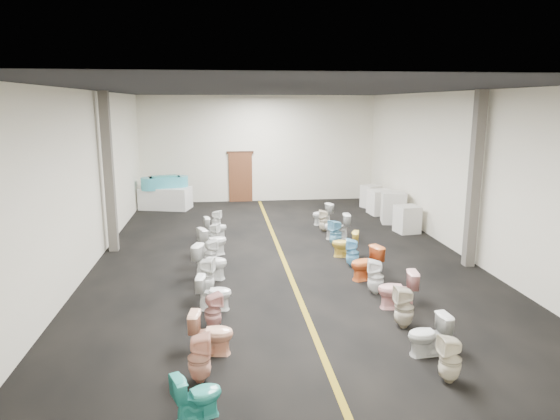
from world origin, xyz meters
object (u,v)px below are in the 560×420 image
at_px(toilet_left_1, 199,358).
at_px(appliance_crate_a, 407,219).
at_px(toilet_right_5, 366,263).
at_px(toilet_left_6, 211,262).
at_px(toilet_left_11, 216,221).
at_px(appliance_crate_d, 371,196).
at_px(toilet_right_11, 322,214).
at_px(toilet_right_8, 336,233).
at_px(appliance_crate_b, 393,208).
at_px(toilet_left_3, 213,311).
at_px(toilet_left_2, 212,333).
at_px(toilet_right_3, 397,290).
at_px(toilet_right_2, 404,307).
at_px(toilet_right_4, 376,277).
at_px(toilet_right_1, 428,335).
at_px(toilet_right_9, 337,226).
at_px(toilet_left_7, 210,253).
at_px(display_table, 166,198).
at_px(toilet_right_0, 450,359).
at_px(toilet_left_8, 213,241).
at_px(bathtub, 165,182).
at_px(toilet_left_5, 206,275).
at_px(appliance_crate_c, 380,202).
at_px(toilet_right_10, 324,221).
at_px(toilet_left_4, 214,293).
at_px(toilet_left_0, 197,395).
at_px(toilet_right_7, 345,244).
at_px(toilet_left_10, 216,227).
at_px(toilet_right_6, 353,253).

bearing_deg(toilet_left_1, appliance_crate_a, -38.81).
xyz_separation_m(appliance_crate_a, toilet_right_5, (-2.62, -4.20, -0.04)).
relative_size(toilet_left_6, toilet_left_11, 1.21).
relative_size(appliance_crate_d, toilet_right_11, 1.25).
bearing_deg(toilet_right_8, appliance_crate_b, 112.88).
bearing_deg(toilet_left_3, toilet_left_2, 156.51).
distance_m(toilet_left_2, toilet_right_3, 4.06).
bearing_deg(toilet_right_3, toilet_right_2, -4.27).
bearing_deg(toilet_left_11, toilet_right_4, -129.97).
relative_size(toilet_right_1, toilet_right_9, 0.90).
relative_size(toilet_left_7, toilet_right_2, 0.89).
xyz_separation_m(toilet_left_7, toilet_right_9, (3.88, 2.28, 0.04)).
height_order(toilet_left_6, toilet_left_7, toilet_left_6).
xyz_separation_m(display_table, toilet_left_1, (1.84, -13.07, -0.05)).
bearing_deg(appliance_crate_d, toilet_right_0, -101.73).
distance_m(display_table, appliance_crate_b, 8.94).
height_order(toilet_left_8, toilet_right_3, same).
height_order(bathtub, toilet_right_5, bathtub).
height_order(appliance_crate_b, appliance_crate_d, appliance_crate_b).
height_order(toilet_left_3, toilet_left_7, toilet_left_7).
height_order(display_table, appliance_crate_d, appliance_crate_d).
distance_m(toilet_left_5, toilet_left_6, 0.92).
bearing_deg(toilet_right_11, appliance_crate_c, 101.18).
bearing_deg(toilet_left_5, toilet_right_10, -22.96).
height_order(toilet_left_4, toilet_left_8, toilet_left_8).
relative_size(toilet_right_0, toilet_right_2, 0.93).
distance_m(toilet_left_0, toilet_right_2, 4.43).
height_order(appliance_crate_b, toilet_right_7, appliance_crate_b).
bearing_deg(toilet_left_7, toilet_left_10, -24.65).
bearing_deg(appliance_crate_b, toilet_left_10, -167.66).
relative_size(toilet_left_7, toilet_right_9, 0.90).
distance_m(toilet_left_6, toilet_right_1, 5.62).
bearing_deg(toilet_left_1, toilet_left_3, -6.78).
xyz_separation_m(appliance_crate_b, toilet_right_10, (-2.69, -0.91, -0.19)).
relative_size(toilet_left_5, toilet_left_7, 1.11).
height_order(toilet_left_8, toilet_right_11, toilet_left_8).
height_order(toilet_left_3, toilet_right_6, toilet_right_6).
height_order(toilet_left_8, toilet_right_2, toilet_right_2).
height_order(toilet_left_8, toilet_right_5, toilet_left_8).
xyz_separation_m(toilet_left_6, toilet_right_11, (3.79, 5.09, -0.05)).
relative_size(appliance_crate_a, toilet_left_4, 1.22).
bearing_deg(appliance_crate_b, appliance_crate_a, -90.00).
bearing_deg(toilet_right_7, appliance_crate_c, 170.77).
bearing_deg(toilet_right_3, bathtub, -144.08).
bearing_deg(toilet_right_0, appliance_crate_b, 164.95).
distance_m(toilet_left_11, toilet_right_8, 4.19).
height_order(toilet_left_3, toilet_right_2, toilet_right_2).
bearing_deg(toilet_right_10, toilet_right_4, 8.04).
relative_size(toilet_left_5, toilet_left_10, 1.14).
bearing_deg(bathtub, toilet_left_2, -94.71).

